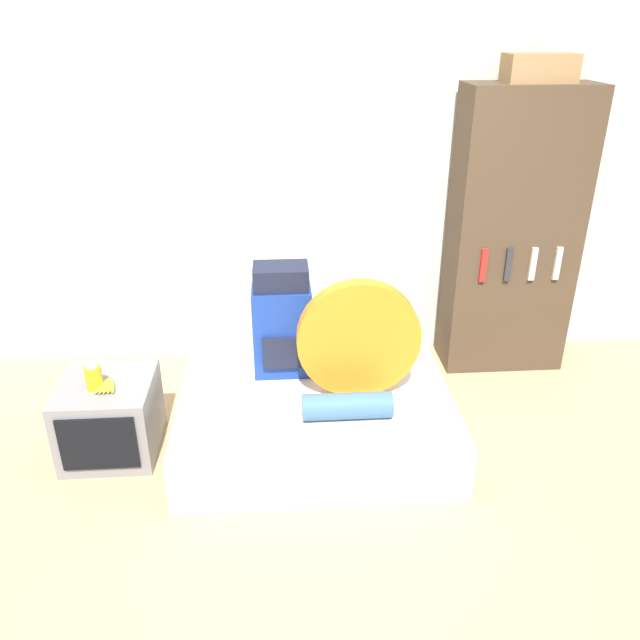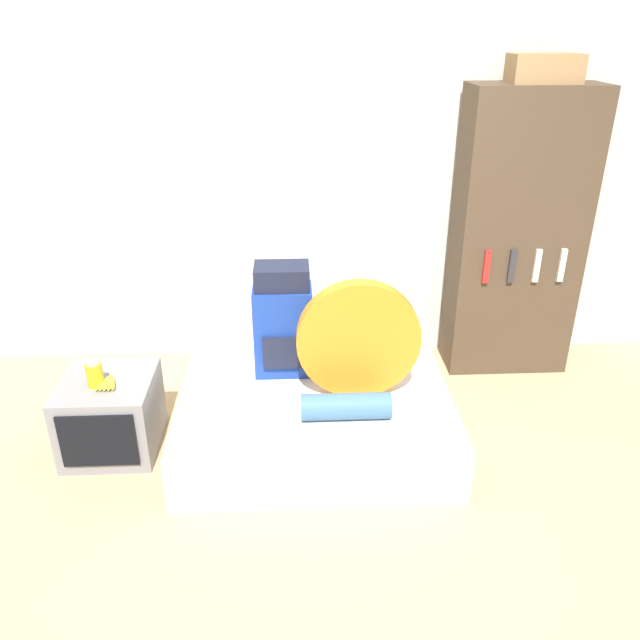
{
  "view_description": "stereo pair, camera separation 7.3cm",
  "coord_description": "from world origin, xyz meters",
  "px_view_note": "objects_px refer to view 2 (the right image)",
  "views": [
    {
      "loc": [
        -0.24,
        -2.41,
        2.33
      ],
      "look_at": [
        -0.01,
        0.79,
        0.78
      ],
      "focal_mm": 35.0,
      "sensor_mm": 36.0,
      "label": 1
    },
    {
      "loc": [
        -0.17,
        -2.42,
        2.33
      ],
      "look_at": [
        -0.01,
        0.79,
        0.78
      ],
      "focal_mm": 35.0,
      "sensor_mm": 36.0,
      "label": 2
    }
  ],
  "objects_px": {
    "bookshelf": "(517,236)",
    "cardboard_box": "(544,68)",
    "canister": "(95,374)",
    "backpack": "(283,322)",
    "tent_bag": "(358,340)",
    "sleeping_roll": "(346,406)",
    "television": "(111,414)"
  },
  "relations": [
    {
      "from": "backpack",
      "to": "television",
      "type": "bearing_deg",
      "value": -163.49
    },
    {
      "from": "sleeping_roll",
      "to": "canister",
      "type": "bearing_deg",
      "value": 171.88
    },
    {
      "from": "tent_bag",
      "to": "canister",
      "type": "relative_size",
      "value": 4.63
    },
    {
      "from": "sleeping_roll",
      "to": "television",
      "type": "relative_size",
      "value": 0.88
    },
    {
      "from": "sleeping_roll",
      "to": "television",
      "type": "bearing_deg",
      "value": 169.84
    },
    {
      "from": "bookshelf",
      "to": "backpack",
      "type": "bearing_deg",
      "value": -159.34
    },
    {
      "from": "bookshelf",
      "to": "cardboard_box",
      "type": "distance_m",
      "value": 1.07
    },
    {
      "from": "tent_bag",
      "to": "bookshelf",
      "type": "relative_size",
      "value": 0.36
    },
    {
      "from": "television",
      "to": "cardboard_box",
      "type": "xyz_separation_m",
      "value": [
        2.65,
        0.9,
        1.83
      ]
    },
    {
      "from": "backpack",
      "to": "bookshelf",
      "type": "xyz_separation_m",
      "value": [
        1.62,
        0.61,
        0.32
      ]
    },
    {
      "from": "television",
      "to": "canister",
      "type": "xyz_separation_m",
      "value": [
        -0.04,
        -0.04,
        0.3
      ]
    },
    {
      "from": "backpack",
      "to": "sleeping_roll",
      "type": "height_order",
      "value": "backpack"
    },
    {
      "from": "television",
      "to": "bookshelf",
      "type": "xyz_separation_m",
      "value": [
        2.64,
        0.91,
        0.76
      ]
    },
    {
      "from": "cardboard_box",
      "to": "bookshelf",
      "type": "bearing_deg",
      "value": 125.48
    },
    {
      "from": "television",
      "to": "canister",
      "type": "relative_size",
      "value": 3.66
    },
    {
      "from": "backpack",
      "to": "sleeping_roll",
      "type": "bearing_deg",
      "value": -57.9
    },
    {
      "from": "tent_bag",
      "to": "bookshelf",
      "type": "bearing_deg",
      "value": 37.33
    },
    {
      "from": "tent_bag",
      "to": "television",
      "type": "xyz_separation_m",
      "value": [
        -1.46,
        -0.01,
        -0.45
      ]
    },
    {
      "from": "sleeping_roll",
      "to": "canister",
      "type": "relative_size",
      "value": 3.24
    },
    {
      "from": "backpack",
      "to": "tent_bag",
      "type": "relative_size",
      "value": 0.98
    },
    {
      "from": "canister",
      "to": "cardboard_box",
      "type": "xyz_separation_m",
      "value": [
        2.69,
        0.94,
        1.53
      ]
    },
    {
      "from": "sleeping_roll",
      "to": "television",
      "type": "xyz_separation_m",
      "value": [
        -1.37,
        0.25,
        -0.17
      ]
    },
    {
      "from": "backpack",
      "to": "television",
      "type": "xyz_separation_m",
      "value": [
        -1.02,
        -0.3,
        -0.44
      ]
    },
    {
      "from": "tent_bag",
      "to": "sleeping_roll",
      "type": "distance_m",
      "value": 0.39
    },
    {
      "from": "canister",
      "to": "tent_bag",
      "type": "bearing_deg",
      "value": 2.11
    },
    {
      "from": "tent_bag",
      "to": "television",
      "type": "distance_m",
      "value": 1.53
    },
    {
      "from": "backpack",
      "to": "bookshelf",
      "type": "bearing_deg",
      "value": 20.66
    },
    {
      "from": "backpack",
      "to": "cardboard_box",
      "type": "bearing_deg",
      "value": 19.97
    },
    {
      "from": "canister",
      "to": "cardboard_box",
      "type": "relative_size",
      "value": 0.36
    },
    {
      "from": "backpack",
      "to": "cardboard_box",
      "type": "xyz_separation_m",
      "value": [
        1.63,
        0.59,
        1.4
      ]
    },
    {
      "from": "tent_bag",
      "to": "television",
      "type": "height_order",
      "value": "tent_bag"
    },
    {
      "from": "sleeping_roll",
      "to": "bookshelf",
      "type": "distance_m",
      "value": 1.82
    }
  ]
}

